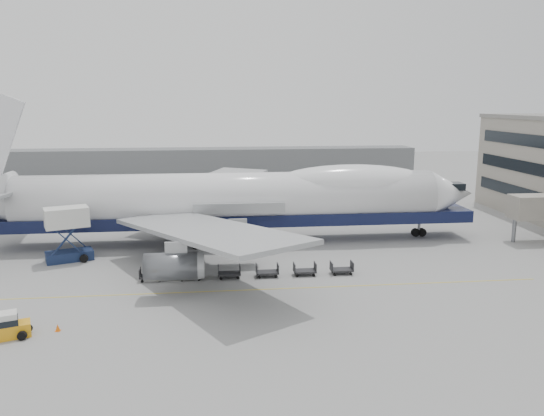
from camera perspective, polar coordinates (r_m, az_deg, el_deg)
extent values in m
plane|color=gray|center=(56.73, -4.06, -6.76)|extent=(260.00, 260.00, 0.00)
cube|color=gold|center=(51.06, -3.79, -8.84)|extent=(60.00, 0.15, 0.01)
cylinder|color=slate|center=(74.36, 24.59, -2.20)|extent=(0.50, 0.50, 3.00)
cube|color=slate|center=(124.96, -9.99, 4.70)|extent=(110.00, 8.00, 7.00)
cylinder|color=white|center=(66.99, -4.54, 1.08)|extent=(52.00, 6.40, 6.40)
cube|color=#0E1436|center=(67.53, -3.66, -1.04)|extent=(60.00, 5.76, 1.50)
cone|color=white|center=(73.76, 18.60, 1.47)|extent=(6.00, 6.40, 6.40)
ellipsoid|color=white|center=(68.94, 8.52, 2.76)|extent=(20.67, 5.78, 4.56)
cube|color=#9EA0A3|center=(53.12, -7.28, -2.36)|extent=(20.35, 26.74, 2.26)
cube|color=#9EA0A3|center=(81.15, -6.98, 2.40)|extent=(20.35, 26.74, 2.26)
cylinder|color=#595B60|center=(86.26, -8.91, 1.40)|extent=(4.80, 2.60, 2.60)
cylinder|color=#595B60|center=(77.33, -4.75, 0.35)|extent=(4.80, 2.60, 2.60)
cylinder|color=#595B60|center=(57.83, -4.18, -3.41)|extent=(4.80, 2.60, 2.60)
cylinder|color=#595B60|center=(49.32, -10.80, -6.21)|extent=(4.80, 2.60, 2.60)
cylinder|color=slate|center=(73.04, 15.53, -2.01)|extent=(0.36, 0.36, 2.50)
cylinder|color=black|center=(73.20, 15.50, -2.54)|extent=(1.10, 0.45, 1.10)
cylinder|color=slate|center=(65.00, -7.05, -3.31)|extent=(0.36, 0.36, 2.50)
cylinder|color=black|center=(65.18, -7.03, -3.91)|extent=(1.10, 0.45, 1.10)
cylinder|color=slate|center=(70.82, -6.99, -2.09)|extent=(0.36, 0.36, 2.50)
cylinder|color=black|center=(70.98, -6.98, -2.64)|extent=(1.10, 0.45, 1.10)
cube|color=#18264A|center=(64.26, -20.94, -4.81)|extent=(5.53, 4.04, 1.10)
cube|color=silver|center=(63.22, -21.22, -0.93)|extent=(5.23, 4.09, 2.20)
cube|color=#18264A|center=(62.67, -21.33, -3.11)|extent=(3.37, 1.40, 3.94)
cube|color=#18264A|center=(64.73, -20.84, -2.63)|extent=(3.37, 1.40, 3.94)
cube|color=slate|center=(64.74, -20.87, -0.63)|extent=(2.67, 1.99, 0.15)
cylinder|color=black|center=(63.85, -22.72, -5.14)|extent=(0.90, 0.35, 0.90)
cylinder|color=black|center=(65.69, -22.24, -4.65)|extent=(0.90, 0.35, 0.90)
cylinder|color=black|center=(62.92, -19.57, -5.15)|extent=(0.90, 0.35, 0.90)
cylinder|color=black|center=(64.79, -19.17, -4.65)|extent=(0.90, 0.35, 0.90)
cube|color=orange|center=(45.88, -26.23, -11.73)|extent=(3.05, 2.29, 1.07)
cube|color=silver|center=(45.54, -26.71, -10.63)|extent=(1.92, 1.80, 0.97)
cube|color=black|center=(45.60, -26.69, -10.85)|extent=(2.05, 1.93, 0.49)
cylinder|color=black|center=(46.83, -27.09, -11.59)|extent=(0.68, 0.29, 0.68)
cylinder|color=black|center=(45.08, -25.30, -12.32)|extent=(0.68, 0.29, 0.68)
cylinder|color=black|center=(46.18, -24.79, -11.71)|extent=(0.68, 0.29, 0.68)
cone|color=orange|center=(45.64, -22.06, -11.83)|extent=(0.37, 0.37, 0.58)
cube|color=orange|center=(45.74, -22.04, -12.14)|extent=(0.39, 0.39, 0.03)
cube|color=#2D2D30|center=(54.83, -12.85, -7.18)|extent=(2.30, 1.35, 0.18)
cube|color=#2D2D30|center=(54.85, -14.02, -6.79)|extent=(0.08, 1.35, 0.90)
cube|color=#2D2D30|center=(54.59, -11.71, -6.77)|extent=(0.08, 1.35, 0.90)
cylinder|color=black|center=(54.52, -13.79, -7.66)|extent=(0.30, 0.12, 0.30)
cylinder|color=black|center=(55.55, -13.65, -7.30)|extent=(0.30, 0.12, 0.30)
cylinder|color=black|center=(54.32, -12.00, -7.65)|extent=(0.30, 0.12, 0.30)
cylinder|color=black|center=(55.35, -11.89, -7.28)|extent=(0.30, 0.12, 0.30)
cube|color=#2D2D30|center=(54.51, -8.75, -7.13)|extent=(2.30, 1.35, 0.18)
cube|color=#2D2D30|center=(54.45, -9.93, -6.75)|extent=(0.08, 1.35, 0.90)
cube|color=#2D2D30|center=(54.35, -7.60, -6.71)|extent=(0.08, 1.35, 0.90)
cylinder|color=black|center=(54.13, -9.67, -7.63)|extent=(0.30, 0.12, 0.30)
cylinder|color=black|center=(55.17, -9.61, -7.26)|extent=(0.30, 0.12, 0.30)
cylinder|color=black|center=(54.05, -7.86, -7.60)|extent=(0.30, 0.12, 0.30)
cylinder|color=black|center=(55.09, -7.83, -7.23)|extent=(0.30, 0.12, 0.30)
cube|color=#2D2D30|center=(54.47, -4.62, -7.05)|extent=(2.30, 1.35, 0.18)
cube|color=#2D2D30|center=(54.33, -5.80, -6.67)|extent=(0.08, 1.35, 0.90)
cube|color=#2D2D30|center=(54.38, -3.46, -6.62)|extent=(0.08, 1.35, 0.90)
cylinder|color=black|center=(54.03, -5.51, -7.55)|extent=(0.30, 0.12, 0.30)
cylinder|color=black|center=(55.07, -5.53, -7.18)|extent=(0.30, 0.12, 0.30)
cylinder|color=black|center=(54.07, -3.69, -7.51)|extent=(0.30, 0.12, 0.30)
cylinder|color=black|center=(55.11, -3.75, -7.14)|extent=(0.30, 0.12, 0.30)
cube|color=#2D2D30|center=(54.70, -0.51, -6.93)|extent=(2.30, 1.35, 0.18)
cube|color=#2D2D30|center=(54.48, -1.67, -6.57)|extent=(0.08, 1.35, 0.90)
cube|color=#2D2D30|center=(54.69, 0.64, -6.49)|extent=(0.08, 1.35, 0.90)
cylinder|color=black|center=(54.20, -1.36, -7.44)|extent=(0.30, 0.12, 0.30)
cylinder|color=black|center=(55.24, -1.46, -7.07)|extent=(0.30, 0.12, 0.30)
cylinder|color=black|center=(54.36, 0.44, -7.38)|extent=(0.30, 0.12, 0.30)
cylinder|color=black|center=(55.40, 0.31, -7.01)|extent=(0.30, 0.12, 0.30)
cube|color=#2D2D30|center=(55.21, 3.54, -6.78)|extent=(2.30, 1.35, 0.18)
cube|color=#2D2D30|center=(54.91, 2.40, -6.43)|extent=(0.08, 1.35, 0.90)
cube|color=#2D2D30|center=(55.28, 4.67, -6.33)|extent=(0.08, 1.35, 0.90)
cylinder|color=black|center=(54.65, 2.75, -7.29)|extent=(0.30, 0.12, 0.30)
cylinder|color=black|center=(55.68, 2.57, -6.93)|extent=(0.30, 0.12, 0.30)
cylinder|color=black|center=(54.94, 4.51, -7.21)|extent=(0.30, 0.12, 0.30)
cylinder|color=black|center=(55.96, 4.30, -6.86)|extent=(0.30, 0.12, 0.30)
cube|color=#2D2D30|center=(55.98, 7.49, -6.59)|extent=(2.30, 1.35, 0.18)
cube|color=#2D2D30|center=(55.61, 6.40, -6.26)|extent=(0.08, 1.35, 0.90)
cube|color=#2D2D30|center=(56.13, 8.60, -6.15)|extent=(0.08, 1.35, 0.90)
cylinder|color=black|center=(55.37, 6.76, -7.11)|extent=(0.30, 0.12, 0.30)
cylinder|color=black|center=(56.39, 6.51, -6.76)|extent=(0.30, 0.12, 0.30)
cylinder|color=black|center=(55.77, 8.47, -7.02)|extent=(0.30, 0.12, 0.30)
cylinder|color=black|center=(56.78, 8.19, -6.67)|extent=(0.30, 0.12, 0.30)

